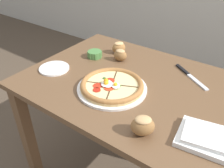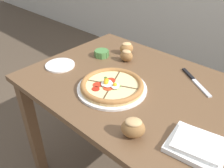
{
  "view_description": "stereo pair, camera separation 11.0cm",
  "coord_description": "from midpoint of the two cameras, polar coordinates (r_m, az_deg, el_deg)",
  "views": [
    {
      "loc": [
        0.47,
        -0.86,
        1.41
      ],
      "look_at": [
        -0.07,
        -0.11,
        0.8
      ],
      "focal_mm": 38.0,
      "sensor_mm": 36.0,
      "label": 1
    },
    {
      "loc": [
        0.56,
        -0.79,
        1.41
      ],
      "look_at": [
        -0.07,
        -0.11,
        0.8
      ],
      "focal_mm": 38.0,
      "sensor_mm": 36.0,
      "label": 2
    }
  ],
  "objects": [
    {
      "name": "dining_table",
      "position": [
        1.24,
        3.03,
        -4.74
      ],
      "size": [
        1.12,
        0.79,
        0.77
      ],
      "color": "brown",
      "rests_on": "ground_plane"
    },
    {
      "name": "pizza",
      "position": [
        1.11,
        -2.87,
        -0.55
      ],
      "size": [
        0.33,
        0.33,
        0.05
      ],
      "color": "white",
      "rests_on": "dining_table"
    },
    {
      "name": "ramekin_bowl",
      "position": [
        1.4,
        -6.45,
        7.12
      ],
      "size": [
        0.09,
        0.09,
        0.04
      ],
      "color": "#4C8442",
      "rests_on": "dining_table"
    },
    {
      "name": "napkin_folded",
      "position": [
        0.9,
        18.28,
        -12.26
      ],
      "size": [
        0.21,
        0.18,
        0.04
      ],
      "rotation": [
        0.0,
        0.0,
        0.12
      ],
      "color": "white",
      "rests_on": "dining_table"
    },
    {
      "name": "bread_piece_near",
      "position": [
        0.87,
        3.76,
        -10.07
      ],
      "size": [
        0.11,
        0.1,
        0.08
      ],
      "rotation": [
        0.0,
        0.0,
        0.59
      ],
      "color": "olive",
      "rests_on": "dining_table"
    },
    {
      "name": "bread_piece_mid",
      "position": [
        1.35,
        -0.33,
        6.97
      ],
      "size": [
        0.09,
        0.07,
        0.07
      ],
      "rotation": [
        0.0,
        0.0,
        0.19
      ],
      "color": "olive",
      "rests_on": "dining_table"
    },
    {
      "name": "bread_piece_far",
      "position": [
        1.44,
        -0.57,
        8.75
      ],
      "size": [
        0.1,
        0.1,
        0.07
      ],
      "rotation": [
        0.0,
        0.0,
        0.87
      ],
      "color": "#A3703D",
      "rests_on": "dining_table"
    },
    {
      "name": "knife_main",
      "position": [
        1.26,
        16.01,
        1.75
      ],
      "size": [
        0.22,
        0.16,
        0.01
      ],
      "rotation": [
        0.0,
        0.0,
        -0.61
      ],
      "color": "silver",
      "rests_on": "dining_table"
    },
    {
      "name": "side_saucer",
      "position": [
        1.33,
        -16.07,
        3.56
      ],
      "size": [
        0.16,
        0.16,
        0.01
      ],
      "color": "white",
      "rests_on": "dining_table"
    }
  ]
}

